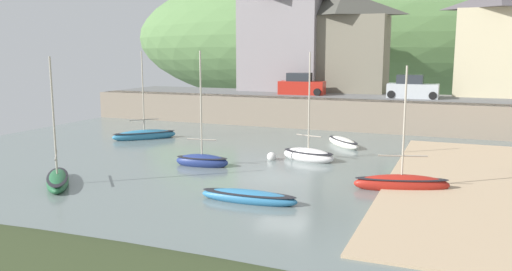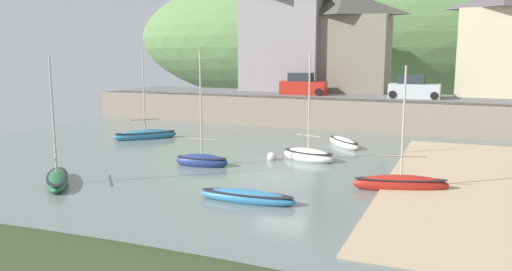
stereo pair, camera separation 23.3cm
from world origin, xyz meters
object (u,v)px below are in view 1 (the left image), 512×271
object	(u,v)px
sailboat_white_hull	(249,197)
parked_car_by_wall	(412,88)
motorboat_with_cabin	(401,183)
sailboat_blue_trim	(202,160)
waterfront_building_right	(497,43)
parked_car_near_slipway	(301,86)
waterfront_building_left	(284,30)
fishing_boat_green	(308,155)
sailboat_tall_mast	(58,179)
rowboat_small_beached	(144,135)
mooring_buoy	(272,157)
waterfront_building_centre	(342,41)
sailboat_far_left	(343,142)

from	to	relation	value
sailboat_white_hull	parked_car_by_wall	xyz separation A→B (m)	(4.18, 25.29, 2.99)
motorboat_with_cabin	sailboat_blue_trim	xyz separation A→B (m)	(-10.83, 0.92, 0.00)
waterfront_building_right	sailboat_white_hull	world-z (taller)	waterfront_building_right
sailboat_blue_trim	parked_car_near_slipway	distance (m)	20.16
waterfront_building_left	waterfront_building_right	xyz separation A→B (m)	(19.32, 0.00, -1.38)
fishing_boat_green	waterfront_building_left	bearing A→B (deg)	127.20
fishing_boat_green	parked_car_near_slipway	xyz separation A→B (m)	(-5.46, 16.24, 2.89)
waterfront_building_right	sailboat_white_hull	bearing A→B (deg)	-109.53
sailboat_tall_mast	parked_car_near_slipway	bearing A→B (deg)	129.44
fishing_boat_green	parked_car_by_wall	size ratio (longest dim) A/B	1.57
sailboat_white_hull	rowboat_small_beached	xyz separation A→B (m)	(-13.11, 11.60, 0.08)
waterfront_building_left	parked_car_near_slipway	size ratio (longest dim) A/B	2.81
parked_car_by_wall	mooring_buoy	world-z (taller)	parked_car_by_wall
waterfront_building_left	motorboat_with_cabin	world-z (taller)	waterfront_building_left
waterfront_building_centre	waterfront_building_right	world-z (taller)	waterfront_building_centre
waterfront_building_centre	motorboat_with_cabin	size ratio (longest dim) A/B	1.62
parked_car_near_slipway	mooring_buoy	world-z (taller)	parked_car_near_slipway
sailboat_white_hull	motorboat_with_cabin	bearing A→B (deg)	35.29
motorboat_with_cabin	parked_car_by_wall	world-z (taller)	motorboat_with_cabin
sailboat_white_hull	mooring_buoy	size ratio (longest dim) A/B	7.84
sailboat_far_left	parked_car_by_wall	bearing A→B (deg)	122.87
waterfront_building_left	parked_car_by_wall	size ratio (longest dim) A/B	2.87
waterfront_building_left	rowboat_small_beached	distance (m)	20.38
waterfront_building_left	rowboat_small_beached	xyz separation A→B (m)	(-4.36, -18.19, -8.10)
waterfront_building_left	parked_car_by_wall	xyz separation A→B (m)	(12.92, -4.50, -5.19)
waterfront_building_left	sailboat_far_left	bearing A→B (deg)	-58.21
waterfront_building_left	waterfront_building_right	distance (m)	19.37
waterfront_building_centre	sailboat_far_left	size ratio (longest dim) A/B	2.77
sailboat_tall_mast	parked_car_near_slipway	size ratio (longest dim) A/B	1.48
motorboat_with_cabin	fishing_boat_green	distance (m)	7.42
sailboat_far_left	rowboat_small_beached	xyz separation A→B (m)	(-13.98, -2.67, 0.07)
rowboat_small_beached	motorboat_with_cabin	bearing A→B (deg)	-66.63
rowboat_small_beached	parked_car_near_slipway	bearing A→B (deg)	15.09
motorboat_with_cabin	mooring_buoy	distance (m)	8.75
fishing_boat_green	sailboat_far_left	bearing A→B (deg)	94.60
motorboat_with_cabin	fishing_boat_green	xyz separation A→B (m)	(-5.80, 4.63, -0.00)
waterfront_building_right	sailboat_tall_mast	xyz separation A→B (m)	(-20.09, -30.65, -6.74)
sailboat_far_left	fishing_boat_green	bearing A→B (deg)	-50.24
parked_car_near_slipway	fishing_boat_green	bearing A→B (deg)	-75.17
waterfront_building_left	mooring_buoy	world-z (taller)	waterfront_building_left
sailboat_far_left	sailboat_tall_mast	world-z (taller)	sailboat_tall_mast
parked_car_near_slipway	parked_car_by_wall	size ratio (longest dim) A/B	1.02
sailboat_blue_trim	sailboat_white_hull	bearing A→B (deg)	-53.42
parked_car_by_wall	sailboat_white_hull	bearing A→B (deg)	-98.91
mooring_buoy	waterfront_building_right	bearing A→B (deg)	59.52
sailboat_white_hull	mooring_buoy	xyz separation A→B (m)	(-2.05, 8.34, -0.05)
parked_car_near_slipway	sailboat_tall_mast	bearing A→B (deg)	-102.51
waterfront_building_centre	waterfront_building_right	bearing A→B (deg)	-0.00
fishing_boat_green	parked_car_near_slipway	bearing A→B (deg)	122.98
rowboat_small_beached	parked_car_near_slipway	world-z (taller)	rowboat_small_beached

